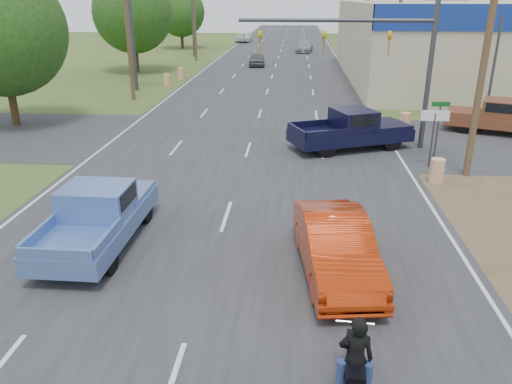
# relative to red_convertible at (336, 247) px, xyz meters

# --- Properties ---
(main_road) EXTENTS (15.00, 180.00, 0.02)m
(main_road) POSITION_rel_red_convertible_xyz_m (-3.43, 35.50, -0.80)
(main_road) COLOR #2D2D30
(main_road) RESTS_ON ground
(cross_road) EXTENTS (120.00, 10.00, 0.02)m
(cross_road) POSITION_rel_red_convertible_xyz_m (-3.43, 13.50, -0.80)
(cross_road) COLOR #2D2D30
(cross_road) RESTS_ON ground
(utility_pole_1) EXTENTS (2.00, 0.28, 10.00)m
(utility_pole_1) POSITION_rel_red_convertible_xyz_m (6.07, 8.50, 4.51)
(utility_pole_1) COLOR #4C3823
(utility_pole_1) RESTS_ON ground
(utility_pole_2) EXTENTS (2.00, 0.28, 10.00)m
(utility_pole_2) POSITION_rel_red_convertible_xyz_m (6.07, 26.50, 4.51)
(utility_pole_2) COLOR #4C3823
(utility_pole_2) RESTS_ON ground
(utility_pole_3) EXTENTS (2.00, 0.28, 10.00)m
(utility_pole_3) POSITION_rel_red_convertible_xyz_m (6.07, 44.50, 4.51)
(utility_pole_3) COLOR #4C3823
(utility_pole_3) RESTS_ON ground
(utility_pole_5) EXTENTS (2.00, 0.28, 10.00)m
(utility_pole_5) POSITION_rel_red_convertible_xyz_m (-12.93, 23.50, 4.51)
(utility_pole_5) COLOR #4C3823
(utility_pole_5) RESTS_ON ground
(utility_pole_6) EXTENTS (2.00, 0.28, 10.00)m
(utility_pole_6) POSITION_rel_red_convertible_xyz_m (-12.93, 47.50, 4.51)
(utility_pole_6) COLOR #4C3823
(utility_pole_6) RESTS_ON ground
(tree_0) EXTENTS (7.14, 7.14, 8.84)m
(tree_0) POSITION_rel_red_convertible_xyz_m (-17.43, 15.50, 4.45)
(tree_0) COLOR #422D19
(tree_0) RESTS_ON ground
(tree_1) EXTENTS (7.56, 7.56, 9.36)m
(tree_1) POSITION_rel_red_convertible_xyz_m (-16.93, 37.50, 4.76)
(tree_1) COLOR #422D19
(tree_1) RESTS_ON ground
(tree_2) EXTENTS (6.72, 6.72, 8.32)m
(tree_2) POSITION_rel_red_convertible_xyz_m (-17.63, 61.50, 4.14)
(tree_2) COLOR #422D19
(tree_2) RESTS_ON ground
(tree_5) EXTENTS (7.98, 7.98, 9.88)m
(tree_5) POSITION_rel_red_convertible_xyz_m (26.57, 90.50, 5.07)
(tree_5) COLOR #422D19
(tree_5) RESTS_ON ground
(barrel_0) EXTENTS (0.56, 0.56, 1.00)m
(barrel_0) POSITION_rel_red_convertible_xyz_m (4.57, 7.50, -0.31)
(barrel_0) COLOR orange
(barrel_0) RESTS_ON ground
(barrel_1) EXTENTS (0.56, 0.56, 1.00)m
(barrel_1) POSITION_rel_red_convertible_xyz_m (4.97, 16.00, -0.31)
(barrel_1) COLOR orange
(barrel_1) RESTS_ON ground
(barrel_2) EXTENTS (0.56, 0.56, 1.00)m
(barrel_2) POSITION_rel_red_convertible_xyz_m (-11.93, 29.50, -0.31)
(barrel_2) COLOR orange
(barrel_2) RESTS_ON ground
(barrel_3) EXTENTS (0.56, 0.56, 1.00)m
(barrel_3) POSITION_rel_red_convertible_xyz_m (-11.63, 33.50, -0.31)
(barrel_3) COLOR orange
(barrel_3) RESTS_ON ground
(lane_sign) EXTENTS (1.20, 0.08, 2.52)m
(lane_sign) POSITION_rel_red_convertible_xyz_m (4.77, 9.50, 1.09)
(lane_sign) COLOR #3F3F44
(lane_sign) RESTS_ON ground
(street_name_sign) EXTENTS (0.80, 0.08, 2.61)m
(street_name_sign) POSITION_rel_red_convertible_xyz_m (5.37, 11.00, 0.80)
(street_name_sign) COLOR #3F3F44
(street_name_sign) RESTS_ON ground
(signal_mast) EXTENTS (9.12, 0.40, 7.00)m
(signal_mast) POSITION_rel_red_convertible_xyz_m (2.39, 12.50, 3.99)
(signal_mast) COLOR #3F3F44
(signal_mast) RESTS_ON ground
(red_convertible) EXTENTS (2.34, 5.10, 1.62)m
(red_convertible) POSITION_rel_red_convertible_xyz_m (0.00, 0.00, 0.00)
(red_convertible) COLOR #B32908
(red_convertible) RESTS_ON ground
(motorcycle) EXTENTS (0.73, 2.39, 1.21)m
(motorcycle) POSITION_rel_red_convertible_xyz_m (0.02, -4.67, -0.27)
(motorcycle) COLOR black
(motorcycle) RESTS_ON ground
(rider) EXTENTS (0.66, 0.46, 1.74)m
(rider) POSITION_rel_red_convertible_xyz_m (0.02, -4.60, 0.06)
(rider) COLOR black
(rider) RESTS_ON ground
(blue_pickup) EXTENTS (2.19, 5.55, 1.83)m
(blue_pickup) POSITION_rel_red_convertible_xyz_m (-6.98, 1.34, 0.11)
(blue_pickup) COLOR black
(blue_pickup) RESTS_ON ground
(navy_pickup) EXTENTS (6.28, 4.36, 1.94)m
(navy_pickup) POSITION_rel_red_convertible_xyz_m (1.68, 12.17, 0.17)
(navy_pickup) COLOR black
(navy_pickup) RESTS_ON ground
(brown_pickup) EXTENTS (5.94, 4.02, 1.84)m
(brown_pickup) POSITION_rel_red_convertible_xyz_m (9.85, 15.87, 0.12)
(brown_pickup) COLOR black
(brown_pickup) RESTS_ON ground
(distant_car_grey) EXTENTS (1.96, 4.29, 1.43)m
(distant_car_grey) POSITION_rel_red_convertible_xyz_m (-5.47, 43.26, -0.10)
(distant_car_grey) COLOR #56575B
(distant_car_grey) RESTS_ON ground
(distant_car_silver) EXTENTS (2.60, 5.26, 1.47)m
(distant_car_silver) POSITION_rel_red_convertible_xyz_m (-0.18, 58.07, -0.08)
(distant_car_silver) COLOR #9B9B9F
(distant_car_silver) RESTS_ON ground
(distant_car_white) EXTENTS (2.41, 5.03, 1.38)m
(distant_car_white) POSITION_rel_red_convertible_xyz_m (-9.93, 73.20, -0.12)
(distant_car_white) COLOR white
(distant_car_white) RESTS_ON ground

